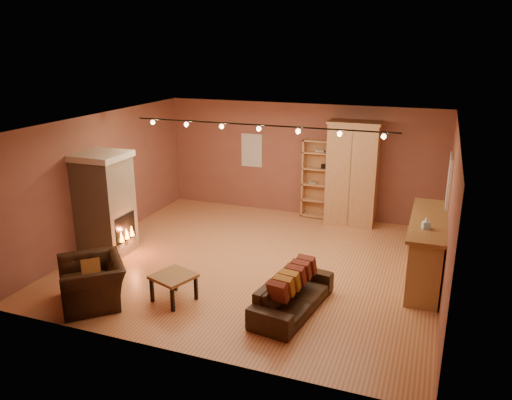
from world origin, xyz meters
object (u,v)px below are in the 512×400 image
at_px(fireplace, 105,204).
at_px(armoire, 352,173).
at_px(bar_counter, 427,249).
at_px(coffee_table, 173,279).
at_px(armchair, 92,275).
at_px(loveseat, 293,289).
at_px(bookcase, 319,178).

xyz_separation_m(fireplace, armoire, (4.40, 3.53, 0.19)).
height_order(bar_counter, coffee_table, bar_counter).
bearing_deg(coffee_table, armchair, -156.96).
bearing_deg(armchair, loveseat, 62.66).
height_order(bookcase, armoire, armoire).
bearing_deg(bookcase, fireplace, -133.52).
height_order(armoire, coffee_table, armoire).
height_order(armoire, bar_counter, armoire).
bearing_deg(fireplace, armchair, -60.51).
relative_size(armoire, loveseat, 1.29).
bearing_deg(bookcase, loveseat, -81.29).
relative_size(armchair, coffee_table, 1.69).
distance_m(bookcase, loveseat, 4.80).
distance_m(armoire, bar_counter, 3.22).
height_order(bookcase, loveseat, bookcase).
relative_size(fireplace, coffee_table, 2.65).
height_order(bookcase, bar_counter, bookcase).
height_order(armoire, loveseat, armoire).
relative_size(bookcase, coffee_table, 2.46).
height_order(fireplace, bookcase, fireplace).
distance_m(bookcase, armoire, 0.91).
distance_m(fireplace, armchair, 2.22).
xyz_separation_m(bookcase, bar_counter, (2.68, -2.78, -0.39)).
bearing_deg(loveseat, armoire, 7.03).
height_order(fireplace, armoire, armoire).
height_order(bar_counter, armchair, bar_counter).
distance_m(fireplace, coffee_table, 2.75).
bearing_deg(fireplace, loveseat, -12.59).
relative_size(loveseat, armchair, 1.43).
xyz_separation_m(loveseat, armchair, (-3.22, -0.92, 0.12)).
height_order(armchair, coffee_table, armchair).
bearing_deg(coffee_table, bookcase, 76.15).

